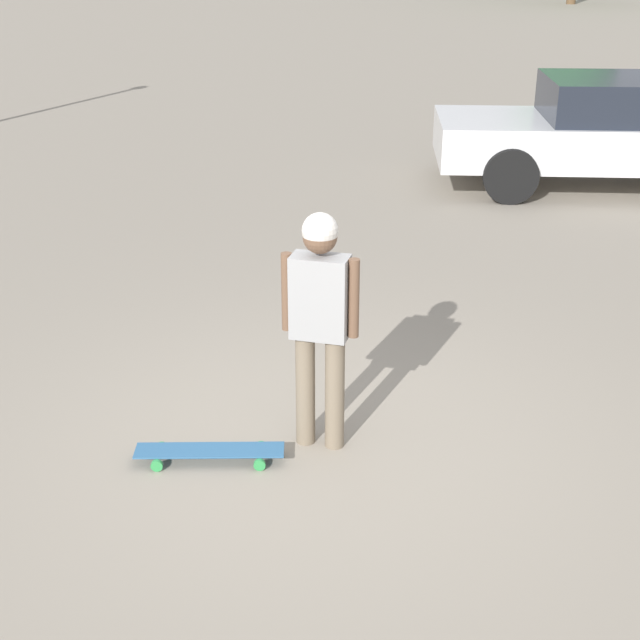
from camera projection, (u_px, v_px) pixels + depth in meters
The scene contains 4 objects.
ground_plane at pixel (320, 443), 6.21m from camera, with size 220.00×220.00×0.00m, color gray.
person at pixel (320, 311), 5.81m from camera, with size 0.45×0.37×1.67m.
skateboard at pixel (210, 452), 5.96m from camera, with size 0.81×0.87×0.09m.
car_parked_near at pixel (615, 131), 12.15m from camera, with size 4.72×4.61×1.49m.
Camera 1 is at (-3.89, 3.66, 3.27)m, focal length 50.00 mm.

